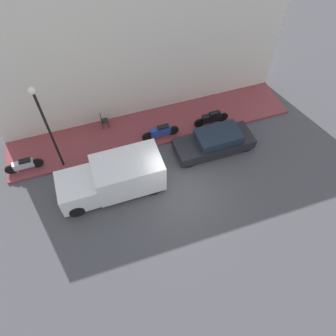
% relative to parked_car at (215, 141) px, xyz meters
% --- Properties ---
extents(ground_plane, '(60.00, 60.00, 0.00)m').
position_rel_parked_car_xyz_m(ground_plane, '(-2.00, 2.82, -0.60)').
color(ground_plane, '#47474C').
extents(sidewalk, '(2.87, 16.48, 0.14)m').
position_rel_parked_car_xyz_m(sidewalk, '(2.60, 2.82, -0.52)').
color(sidewalk, brown).
rests_on(sidewalk, ground_plane).
extents(building_facade, '(0.30, 16.48, 7.84)m').
position_rel_parked_car_xyz_m(building_facade, '(4.18, 2.82, 3.33)').
color(building_facade, silver).
rests_on(building_facade, ground_plane).
extents(parked_car, '(1.68, 4.34, 1.23)m').
position_rel_parked_car_xyz_m(parked_car, '(0.00, 0.00, 0.00)').
color(parked_car, black).
rests_on(parked_car, ground_plane).
extents(delivery_van, '(2.02, 5.11, 1.94)m').
position_rel_parked_car_xyz_m(delivery_van, '(-0.87, 5.86, 0.40)').
color(delivery_van, white).
rests_on(delivery_van, ground_plane).
extents(motorcycle_black, '(0.30, 2.11, 0.87)m').
position_rel_parked_car_xyz_m(motorcycle_black, '(1.71, -0.54, 0.02)').
color(motorcycle_black, black).
rests_on(motorcycle_black, sidewalk).
extents(motorcycle_blue, '(0.30, 2.15, 0.87)m').
position_rel_parked_car_xyz_m(motorcycle_blue, '(1.63, 2.60, 0.02)').
color(motorcycle_blue, navy).
rests_on(motorcycle_blue, sidewalk).
extents(scooter_silver, '(0.30, 1.95, 0.76)m').
position_rel_parked_car_xyz_m(scooter_silver, '(1.73, 10.05, -0.03)').
color(scooter_silver, '#B7B7BF').
rests_on(scooter_silver, sidewalk).
extents(streetlamp, '(0.33, 0.33, 5.22)m').
position_rel_parked_car_xyz_m(streetlamp, '(1.46, 8.14, 2.90)').
color(streetlamp, black).
rests_on(streetlamp, sidewalk).
extents(cafe_chair, '(0.40, 0.40, 0.94)m').
position_rel_parked_car_xyz_m(cafe_chair, '(3.50, 5.47, 0.07)').
color(cafe_chair, '#262626').
rests_on(cafe_chair, sidewalk).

